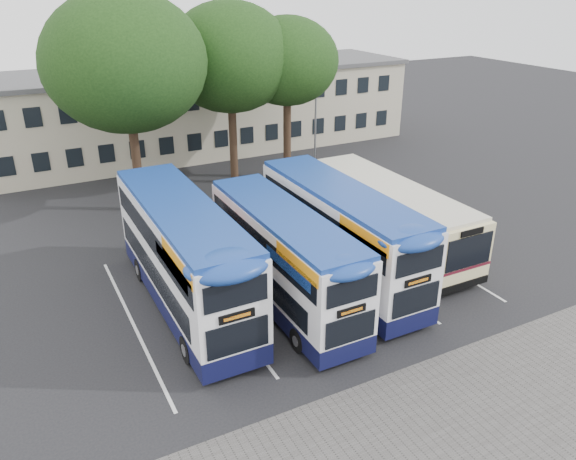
% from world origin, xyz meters
% --- Properties ---
extents(ground, '(120.00, 120.00, 0.00)m').
position_xyz_m(ground, '(0.00, 0.00, 0.00)').
color(ground, black).
rests_on(ground, ground).
extents(paving_strip, '(40.00, 6.00, 0.01)m').
position_xyz_m(paving_strip, '(-2.00, -5.00, 0.01)').
color(paving_strip, '#595654').
rests_on(paving_strip, ground).
extents(bay_lines, '(14.12, 11.00, 0.01)m').
position_xyz_m(bay_lines, '(-3.75, 5.00, 0.01)').
color(bay_lines, silver).
rests_on(bay_lines, ground).
extents(depot_building, '(32.40, 8.40, 6.20)m').
position_xyz_m(depot_building, '(0.00, 26.99, 3.15)').
color(depot_building, '#BDAE98').
rests_on(depot_building, ground).
extents(lamp_post, '(0.25, 1.05, 9.06)m').
position_xyz_m(lamp_post, '(6.00, 19.97, 5.08)').
color(lamp_post, gray).
rests_on(lamp_post, ground).
extents(tree_left, '(8.51, 8.51, 11.82)m').
position_xyz_m(tree_left, '(-7.50, 16.49, 8.18)').
color(tree_left, black).
rests_on(tree_left, ground).
extents(tree_mid, '(7.66, 7.66, 11.10)m').
position_xyz_m(tree_mid, '(-0.91, 18.46, 7.83)').
color(tree_mid, black).
rests_on(tree_mid, ground).
extents(tree_right, '(6.37, 6.37, 10.20)m').
position_xyz_m(tree_right, '(2.62, 17.84, 7.46)').
color(tree_right, black).
rests_on(tree_right, ground).
extents(bus_dd_left, '(2.58, 10.63, 4.43)m').
position_xyz_m(bus_dd_left, '(-8.44, 5.30, 2.44)').
color(bus_dd_left, '#0E1036').
rests_on(bus_dd_left, ground).
extents(bus_dd_mid, '(2.33, 9.63, 4.01)m').
position_xyz_m(bus_dd_mid, '(-4.87, 3.73, 2.21)').
color(bus_dd_mid, '#0E1036').
rests_on(bus_dd_mid, ground).
extents(bus_dd_right, '(2.47, 10.18, 4.24)m').
position_xyz_m(bus_dd_right, '(-1.85, 4.37, 2.34)').
color(bus_dd_right, '#0E1036').
rests_on(bus_dd_right, ground).
extents(bus_single, '(2.74, 10.78, 3.22)m').
position_xyz_m(bus_single, '(2.07, 6.22, 1.82)').
color(bus_single, beige).
rests_on(bus_single, ground).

